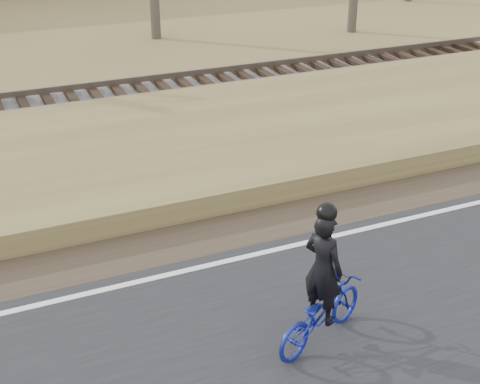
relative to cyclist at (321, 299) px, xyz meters
name	(u,v)px	position (x,y,z in m)	size (l,w,h in m)	color
cyclist	(321,299)	(0.00, 0.00, 0.00)	(1.78, 1.21, 2.06)	navy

